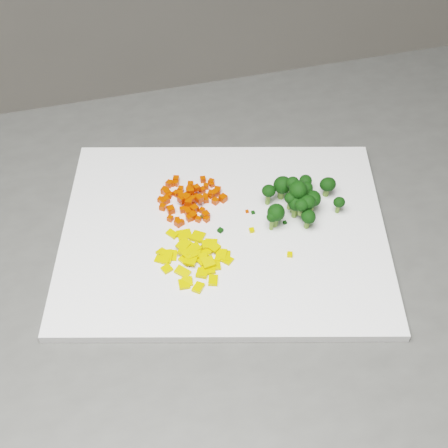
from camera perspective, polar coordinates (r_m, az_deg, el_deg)
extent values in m
cube|color=#4B4B48|center=(1.17, 1.28, -17.17)|extent=(1.10, 0.78, 0.90)
cube|color=white|center=(0.81, 0.00, -0.74)|extent=(0.48, 0.41, 0.01)
cube|color=red|center=(0.85, -4.00, 3.12)|extent=(0.01, 0.01, 0.01)
cube|color=red|center=(0.83, -1.66, 2.20)|extent=(0.01, 0.01, 0.01)
cube|color=red|center=(0.81, -4.30, 0.35)|extent=(0.01, 0.01, 0.01)
cube|color=red|center=(0.84, -0.79, 2.93)|extent=(0.01, 0.01, 0.01)
cube|color=red|center=(0.82, -3.82, 1.30)|extent=(0.01, 0.01, 0.01)
cube|color=red|center=(0.83, -5.57, 1.99)|extent=(0.01, 0.01, 0.01)
cube|color=red|center=(0.84, -5.05, 2.65)|extent=(0.01, 0.01, 0.01)
cube|color=red|center=(0.84, -1.70, 2.51)|extent=(0.01, 0.01, 0.01)
cube|color=red|center=(0.81, -3.92, 0.12)|extent=(0.01, 0.01, 0.01)
cube|color=red|center=(0.83, -3.85, 2.47)|extent=(0.01, 0.01, 0.01)
cube|color=red|center=(0.84, -3.22, 3.28)|extent=(0.01, 0.01, 0.01)
cube|color=red|center=(0.86, -4.40, 4.11)|extent=(0.01, 0.01, 0.01)
cube|color=red|center=(0.86, -5.02, 3.68)|extent=(0.01, 0.01, 0.01)
cube|color=red|center=(0.82, -2.73, 1.38)|extent=(0.01, 0.01, 0.01)
cube|color=red|center=(0.85, -5.42, 3.05)|extent=(0.01, 0.01, 0.01)
cube|color=red|center=(0.85, -2.66, 3.27)|extent=(0.01, 0.01, 0.01)
cube|color=red|center=(0.86, -1.18, 3.88)|extent=(0.01, 0.01, 0.01)
cube|color=red|center=(0.82, -3.38, 1.40)|extent=(0.01, 0.01, 0.01)
cube|color=red|center=(0.83, -3.27, 1.95)|extent=(0.01, 0.01, 0.01)
cube|color=red|center=(0.84, -3.97, 3.21)|extent=(0.01, 0.01, 0.01)
cube|color=red|center=(0.82, -4.88, 1.31)|extent=(0.01, 0.01, 0.01)
cube|color=red|center=(0.83, -4.01, 2.80)|extent=(0.01, 0.01, 0.01)
cube|color=red|center=(0.81, -1.68, 0.83)|extent=(0.01, 0.01, 0.01)
cube|color=red|center=(0.82, -3.24, 2.00)|extent=(0.01, 0.01, 0.01)
cube|color=red|center=(0.86, -3.07, 3.62)|extent=(0.01, 0.01, 0.01)
cube|color=red|center=(0.82, -3.51, 1.42)|extent=(0.01, 0.01, 0.01)
cube|color=red|center=(0.85, -2.90, 3.23)|extent=(0.01, 0.01, 0.01)
cube|color=red|center=(0.81, -3.24, 0.61)|extent=(0.01, 0.01, 0.01)
cube|color=red|center=(0.86, -4.42, 3.72)|extent=(0.01, 0.01, 0.01)
cube|color=red|center=(0.84, -1.25, 2.58)|extent=(0.01, 0.01, 0.01)
cube|color=red|center=(0.84, -1.17, 2.77)|extent=(0.01, 0.01, 0.01)
cube|color=red|center=(0.84, -5.14, 2.61)|extent=(0.01, 0.01, 0.01)
cube|color=red|center=(0.83, -3.49, 2.38)|extent=(0.01, 0.01, 0.01)
cube|color=red|center=(0.81, -3.19, 0.53)|extent=(0.01, 0.01, 0.01)
cube|color=red|center=(0.81, -2.37, 0.43)|extent=(0.01, 0.01, 0.01)
cube|color=red|center=(0.84, -2.98, 3.03)|extent=(0.01, 0.01, 0.01)
cube|color=red|center=(0.85, -2.02, 3.11)|extent=(0.01, 0.01, 0.01)
cube|color=red|center=(0.84, -2.67, 2.56)|extent=(0.01, 0.01, 0.01)
cube|color=red|center=(0.84, -5.35, 2.20)|extent=(0.01, 0.01, 0.01)
cube|color=red|center=(0.83, -3.87, 2.30)|extent=(0.01, 0.01, 0.01)
cube|color=red|center=(0.85, -1.66, 3.46)|extent=(0.01, 0.01, 0.01)
cube|color=red|center=(0.84, -2.52, 3.32)|extent=(0.01, 0.01, 0.01)
cube|color=red|center=(0.85, -0.60, 3.08)|extent=(0.01, 0.01, 0.01)
cube|color=red|center=(0.82, -2.79, 0.99)|extent=(0.01, 0.01, 0.01)
cube|color=red|center=(0.82, -2.90, 2.31)|extent=(0.01, 0.01, 0.01)
cube|color=red|center=(0.84, -5.57, 2.06)|extent=(0.01, 0.01, 0.01)
cube|color=red|center=(0.86, -1.12, 3.62)|extent=(0.01, 0.01, 0.01)
cube|color=red|center=(0.83, -3.54, 2.61)|extent=(0.01, 0.01, 0.01)
cube|color=red|center=(0.86, -1.94, 4.09)|extent=(0.01, 0.01, 0.01)
cube|color=red|center=(0.84, -4.41, 2.80)|extent=(0.01, 0.01, 0.01)
cube|color=red|center=(0.84, -5.83, 2.23)|extent=(0.01, 0.01, 0.01)
cube|color=red|center=(0.81, -4.95, 0.50)|extent=(0.01, 0.01, 0.01)
cube|color=red|center=(0.83, -0.79, 2.10)|extent=(0.01, 0.01, 0.01)
cube|color=red|center=(0.83, -2.85, 2.17)|extent=(0.01, 0.01, 0.01)
cube|color=red|center=(0.83, -3.34, 2.51)|extent=(0.01, 0.01, 0.01)
cube|color=red|center=(0.84, -0.89, 2.80)|extent=(0.01, 0.01, 0.01)
cube|color=red|center=(0.86, -4.76, 3.72)|extent=(0.01, 0.01, 0.01)
cube|color=red|center=(0.82, -2.25, 2.33)|extent=(0.01, 0.01, 0.01)
cube|color=red|center=(0.81, -4.18, 0.10)|extent=(0.01, 0.01, 0.01)
cube|color=red|center=(0.82, -3.31, 1.07)|extent=(0.01, 0.01, 0.01)
cube|color=red|center=(0.84, -2.40, 2.42)|extent=(0.01, 0.01, 0.01)
cube|color=red|center=(0.85, -5.24, 2.85)|extent=(0.01, 0.01, 0.01)
cube|color=red|center=(0.83, -0.09, 2.37)|extent=(0.01, 0.01, 0.01)
cube|color=red|center=(0.83, -5.63, 1.54)|extent=(0.01, 0.01, 0.01)
cube|color=red|center=(0.82, -2.02, 1.25)|extent=(0.01, 0.01, 0.01)
cube|color=red|center=(0.81, -2.86, 0.75)|extent=(0.01, 0.01, 0.01)
cube|color=red|center=(0.84, -3.21, 3.02)|extent=(0.01, 0.01, 0.01)
cube|color=red|center=(0.81, -1.61, 0.45)|extent=(0.01, 0.01, 0.01)
cube|color=#DDAE0B|center=(0.75, -3.67, -5.50)|extent=(0.01, 0.02, 0.01)
cube|color=#DDAE0B|center=(0.77, -2.07, -3.21)|extent=(0.02, 0.02, 0.00)
cube|color=#DDAE0B|center=(0.77, -2.57, -2.13)|extent=(0.01, 0.02, 0.01)
cube|color=#DDAE0B|center=(0.77, -0.94, -2.09)|extent=(0.02, 0.02, 0.01)
cube|color=#DDAE0B|center=(0.77, -5.24, -2.83)|extent=(0.02, 0.02, 0.01)
cube|color=#DDAE0B|center=(0.78, -3.76, -1.97)|extent=(0.02, 0.02, 0.01)
cube|color=#DDAE0B|center=(0.78, -1.76, -2.51)|extent=(0.02, 0.02, 0.01)
cube|color=#DDAE0B|center=(0.77, -0.27, -2.89)|extent=(0.02, 0.02, 0.01)
cube|color=#DDAE0B|center=(0.75, -1.01, -5.15)|extent=(0.02, 0.02, 0.01)
cube|color=#DDAE0B|center=(0.77, 0.12, -2.94)|extent=(0.02, 0.02, 0.01)
cube|color=#DDAE0B|center=(0.75, -3.38, -5.29)|extent=(0.01, 0.01, 0.01)
cube|color=#DDAE0B|center=(0.76, -5.25, -4.11)|extent=(0.02, 0.01, 0.00)
cube|color=#DDAE0B|center=(0.74, -2.36, -5.82)|extent=(0.02, 0.02, 0.01)
cube|color=#DDAE0B|center=(0.76, -1.42, -4.28)|extent=(0.02, 0.01, 0.00)
cube|color=#DDAE0B|center=(0.77, -3.00, -2.82)|extent=(0.02, 0.02, 0.01)
cube|color=#DDAE0B|center=(0.77, 0.25, -3.28)|extent=(0.02, 0.02, 0.00)
cube|color=#DDAE0B|center=(0.76, -1.76, -4.23)|extent=(0.02, 0.02, 0.01)
cube|color=#DDAE0B|center=(0.77, -3.38, -3.20)|extent=(0.02, 0.02, 0.01)
cube|color=#DDAE0B|center=(0.80, -3.64, -0.98)|extent=(0.02, 0.02, 0.00)
cube|color=#DDAE0B|center=(0.77, -3.61, -2.37)|extent=(0.02, 0.02, 0.01)
cube|color=#DDAE0B|center=(0.78, -3.37, -1.98)|extent=(0.02, 0.02, 0.01)
cube|color=#DDAE0B|center=(0.76, -0.78, -3.74)|extent=(0.01, 0.02, 0.00)
cube|color=#DDAE0B|center=(0.77, -2.82, -2.65)|extent=(0.02, 0.02, 0.01)
cube|color=#DDAE0B|center=(0.77, -4.69, -2.89)|extent=(0.01, 0.02, 0.01)
cube|color=#DDAE0B|center=(0.78, -5.69, -2.59)|extent=(0.02, 0.02, 0.01)
cube|color=#DDAE0B|center=(0.78, -1.44, -1.86)|extent=(0.02, 0.01, 0.01)
cube|color=#DDAE0B|center=(0.78, -1.22, -1.73)|extent=(0.02, 0.02, 0.00)
cube|color=#DDAE0B|center=(0.80, -4.76, -0.91)|extent=(0.02, 0.02, 0.01)
cube|color=#DDAE0B|center=(0.77, -5.29, -3.08)|extent=(0.02, 0.02, 0.01)
cube|color=#DDAE0B|center=(0.79, -2.42, -1.15)|extent=(0.02, 0.02, 0.01)
cube|color=#DDAE0B|center=(0.76, -3.09, -3.34)|extent=(0.02, 0.02, 0.00)
cube|color=#DDAE0B|center=(0.77, -3.41, -2.81)|extent=(0.01, 0.02, 0.01)
cube|color=#DDAE0B|center=(0.76, -1.44, -3.53)|extent=(0.02, 0.02, 0.01)
cube|color=#DDAE0B|center=(0.75, -2.00, -4.49)|extent=(0.02, 0.02, 0.01)
cube|color=#DDAE0B|center=(0.76, -3.80, -4.40)|extent=(0.02, 0.02, 0.01)
cube|color=#DDAE0B|center=(0.77, -3.11, -2.33)|extent=(0.02, 0.02, 0.00)
cube|color=#DDAE0B|center=(0.77, -5.67, -3.30)|extent=(0.02, 0.02, 0.01)
cube|color=#DDAE0B|center=(0.76, -1.87, -3.25)|extent=(0.01, 0.02, 0.01)
cube|color=black|center=(0.81, 5.59, 0.14)|extent=(0.01, 0.01, 0.00)
cube|color=#DDAE0B|center=(0.78, 6.03, -2.79)|extent=(0.01, 0.01, 0.00)
cube|color=black|center=(0.82, -1.98, 0.70)|extent=(0.01, 0.01, 0.00)
cube|color=red|center=(0.78, -1.86, -2.56)|extent=(0.00, 0.00, 0.00)
cube|color=red|center=(0.81, -3.85, 0.23)|extent=(0.01, 0.01, 0.00)
cube|color=#DDAE0B|center=(0.80, 2.55, -0.57)|extent=(0.01, 0.01, 0.00)
cube|color=black|center=(0.84, -0.81, 2.26)|extent=(0.01, 0.01, 0.00)
cube|color=red|center=(0.77, -5.51, -3.27)|extent=(0.01, 0.01, 0.00)
cube|color=black|center=(0.80, -0.34, -0.58)|extent=(0.01, 0.01, 0.00)
cube|color=red|center=(0.82, 2.12, 1.15)|extent=(0.00, 0.00, 0.00)
cube|color=black|center=(0.82, 2.67, 1.06)|extent=(0.00, 0.00, 0.00)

